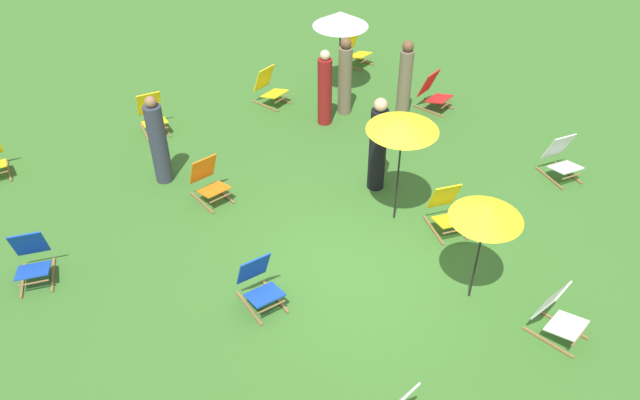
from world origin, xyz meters
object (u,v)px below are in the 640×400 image
Objects in this scene: deckchair_12 at (32,259)px; person_0 at (325,90)px; deckchair_8 at (269,87)px; person_2 at (345,78)px; deckchair_7 at (152,115)px; person_3 at (378,147)px; deckchair_4 at (561,159)px; deckchair_9 at (209,181)px; deckchair_2 at (259,284)px; umbrella_1 at (341,19)px; person_1 at (405,81)px; deckchair_3 at (558,315)px; deckchair_10 at (433,92)px; deckchair_1 at (355,49)px; umbrella_0 at (487,211)px; deckchair_11 at (447,210)px; person_4 at (158,142)px; umbrella_2 at (403,125)px.

deckchair_12 is 6.42m from person_0.
deckchair_8 is 0.51× the size of person_2.
person_3 is at bearing -49.31° from deckchair_7.
deckchair_4 is at bearing -56.21° from person_2.
deckchair_9 is 0.50× the size of person_0.
deckchair_12 is (-2.62, 2.37, 0.00)m from deckchair_2.
umbrella_1 is 3.80m from person_3.
person_1 is 2.65m from person_3.
deckchair_2 is 5.44m from deckchair_7.
deckchair_2 and deckchair_12 have the same top height.
deckchair_12 is 0.47× the size of person_3.
deckchair_3 and deckchair_10 have the same top height.
deckchair_2 is 0.50× the size of person_0.
deckchair_1 is 2.45m from person_2.
deckchair_10 is 2.56m from umbrella_1.
person_3 reaches higher than deckchair_10.
deckchair_2 is 3.53m from deckchair_12.
umbrella_0 is at bearing -111.37° from deckchair_8.
deckchair_8 is 1.00× the size of deckchair_11.
deckchair_4 and deckchair_12 have the same top height.
person_0 is at bearing 103.58° from deckchair_11.
umbrella_1 is 1.72m from person_0.
person_3 is at bearing -33.38° from deckchair_9.
deckchair_9 is 5.01m from umbrella_0.
deckchair_1 is at bearing -75.86° from person_4.
deckchair_2 is at bearing -16.44° from person_3.
deckchair_9 is 0.96× the size of deckchair_12.
person_3 is (-0.27, 1.56, 0.51)m from deckchair_11.
deckchair_2 is 1.00× the size of deckchair_9.
person_1 is at bearing 61.30° from umbrella_0.
deckchair_1 is 1.01× the size of deckchair_4.
deckchair_8 is 0.50× the size of person_4.
umbrella_1 reaches higher than person_0.
person_1 is at bearing -101.73° from person_4.
deckchair_3 is 6.17m from person_1.
person_2 reaches higher than deckchair_1.
deckchair_10 is 8.62m from deckchair_12.
deckchair_12 is 6.03m from umbrella_2.
person_3 is at bearing -131.31° from person_4.
deckchair_1 is at bearing 39.80° from umbrella_1.
deckchair_10 is 0.52× the size of person_0.
deckchair_1 is at bearing 104.20° from deckchair_4.
deckchair_12 is at bearing -49.29° from person_3.
deckchair_4 and deckchair_9 have the same top height.
deckchair_12 is (-8.60, -0.52, 0.00)m from deckchair_10.
umbrella_2 reaches higher than deckchair_7.
deckchair_9 is at bearing 165.67° from deckchair_10.
deckchair_3 is 0.98× the size of deckchair_10.
person_0 is at bearing 29.26° from deckchair_12.
person_1 reaches higher than person_0.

